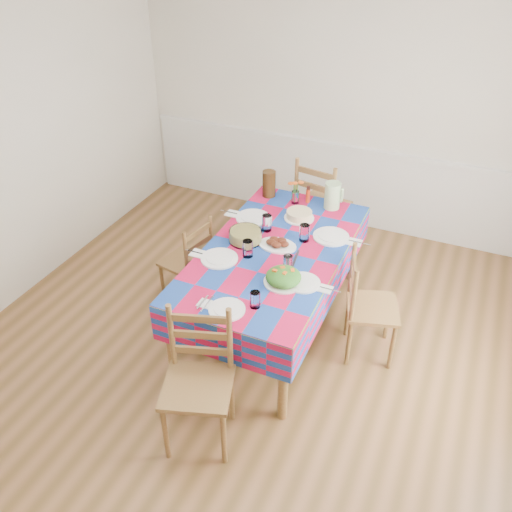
{
  "coord_description": "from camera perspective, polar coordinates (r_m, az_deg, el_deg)",
  "views": [
    {
      "loc": [
        1.38,
        -2.83,
        3.18
      ],
      "look_at": [
        -0.01,
        0.31,
        0.83
      ],
      "focal_mm": 38.0,
      "sensor_mm": 36.0,
      "label": 1
    }
  ],
  "objects": [
    {
      "name": "flower_vase",
      "position": [
        4.96,
        4.16,
        6.56
      ],
      "size": [
        0.14,
        0.12,
        0.23
      ],
      "color": "white",
      "rests_on": "dining_table"
    },
    {
      "name": "setting_right_far",
      "position": [
        4.48,
        7.0,
        2.18
      ],
      "size": [
        0.57,
        0.33,
        0.14
      ],
      "rotation": [
        0.0,
        0.0,
        -1.57
      ],
      "color": "white",
      "rests_on": "dining_table"
    },
    {
      "name": "green_pitcher",
      "position": [
        4.91,
        8.05,
        6.32
      ],
      "size": [
        0.14,
        0.14,
        0.24
      ],
      "primitive_type": "cylinder",
      "color": "#B1DB9B",
      "rests_on": "dining_table"
    },
    {
      "name": "name_card",
      "position": [
        3.66,
        -3.88,
        -6.52
      ],
      "size": [
        0.08,
        0.02,
        0.02
      ],
      "primitive_type": "cube",
      "color": "white",
      "rests_on": "dining_table"
    },
    {
      "name": "hot_sauce",
      "position": [
        4.99,
        5.5,
        6.49
      ],
      "size": [
        0.04,
        0.04,
        0.16
      ],
      "primitive_type": "cylinder",
      "color": "#AC2B0D",
      "rests_on": "dining_table"
    },
    {
      "name": "chair_far",
      "position": [
        5.48,
        6.76,
        5.12
      ],
      "size": [
        0.54,
        0.52,
        1.06
      ],
      "rotation": [
        0.0,
        0.0,
        2.97
      ],
      "color": "brown",
      "rests_on": "room"
    },
    {
      "name": "serving_utensils",
      "position": [
        4.21,
        3.75,
        -0.44
      ],
      "size": [
        0.13,
        0.3,
        0.01
      ],
      "color": "black",
      "rests_on": "dining_table"
    },
    {
      "name": "chair_right",
      "position": [
        4.34,
        11.61,
        -5.29
      ],
      "size": [
        0.5,
        0.51,
        0.93
      ],
      "rotation": [
        0.0,
        0.0,
        1.87
      ],
      "color": "brown",
      "rests_on": "room"
    },
    {
      "name": "cake",
      "position": [
        4.74,
        4.57,
        4.32
      ],
      "size": [
        0.26,
        0.26,
        0.07
      ],
      "color": "white",
      "rests_on": "dining_table"
    },
    {
      "name": "room",
      "position": [
        3.64,
        -1.88,
        4.21
      ],
      "size": [
        4.58,
        5.08,
        2.78
      ],
      "color": "brown",
      "rests_on": "ground"
    },
    {
      "name": "salad_platter",
      "position": [
        3.95,
        2.9,
        -2.26
      ],
      "size": [
        0.29,
        0.29,
        0.12
      ],
      "color": "white",
      "rests_on": "dining_table"
    },
    {
      "name": "tea_pitcher",
      "position": [
        5.06,
        1.39,
        7.62
      ],
      "size": [
        0.12,
        0.12,
        0.25
      ],
      "primitive_type": "cylinder",
      "color": "#331E0B",
      "rests_on": "dining_table"
    },
    {
      "name": "wainscot",
      "position": [
        6.11,
        8.39,
        7.89
      ],
      "size": [
        4.41,
        0.06,
        0.92
      ],
      "color": "silver",
      "rests_on": "room"
    },
    {
      "name": "dining_table",
      "position": [
        4.38,
        1.89,
        -0.27
      ],
      "size": [
        1.07,
        1.99,
        0.78
      ],
      "color": "brown",
      "rests_on": "room"
    },
    {
      "name": "meat_platter",
      "position": [
        4.36,
        2.28,
        1.32
      ],
      "size": [
        0.31,
        0.22,
        0.06
      ],
      "color": "white",
      "rests_on": "dining_table"
    },
    {
      "name": "setting_near_head",
      "position": [
        3.73,
        -2.08,
        -5.23
      ],
      "size": [
        0.42,
        0.28,
        0.12
      ],
      "color": "white",
      "rests_on": "dining_table"
    },
    {
      "name": "chair_left",
      "position": [
        4.82,
        -7.03,
        -0.66
      ],
      "size": [
        0.44,
        0.45,
        0.87
      ],
      "rotation": [
        0.0,
        0.0,
        -1.77
      ],
      "color": "brown",
      "rests_on": "room"
    },
    {
      "name": "chair_near",
      "position": [
        3.66,
        -6.05,
        -13.02
      ],
      "size": [
        0.56,
        0.54,
        1.01
      ],
      "rotation": [
        0.0,
        0.0,
        0.32
      ],
      "color": "brown",
      "rests_on": "room"
    },
    {
      "name": "setting_left_far",
      "position": [
        4.67,
        0.11,
        3.89
      ],
      "size": [
        0.55,
        0.32,
        0.14
      ],
      "rotation": [
        0.0,
        0.0,
        1.57
      ],
      "color": "white",
      "rests_on": "dining_table"
    },
    {
      "name": "setting_right_near",
      "position": [
        4.01,
        4.45,
        -2.05
      ],
      "size": [
        0.49,
        0.28,
        0.13
      ],
      "rotation": [
        0.0,
        0.0,
        -1.57
      ],
      "color": "white",
      "rests_on": "dining_table"
    },
    {
      "name": "setting_left_near",
      "position": [
        4.22,
        -2.88,
        0.15
      ],
      "size": [
        0.53,
        0.32,
        0.14
      ],
      "rotation": [
        0.0,
        0.0,
        1.57
      ],
      "color": "white",
      "rests_on": "dining_table"
    },
    {
      "name": "pasta_bowl",
      "position": [
        4.42,
        -1.13,
        2.15
      ],
      "size": [
        0.27,
        0.27,
        0.1
      ],
      "color": "white",
      "rests_on": "dining_table"
    }
  ]
}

